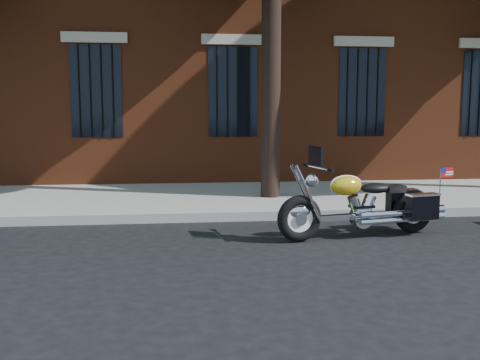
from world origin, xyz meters
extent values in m
plane|color=black|center=(0.00, 0.00, 0.00)|extent=(120.00, 120.00, 0.00)
cube|color=gray|center=(0.00, 1.38, 0.07)|extent=(40.00, 0.16, 0.15)
cube|color=gray|center=(0.00, 3.26, 0.07)|extent=(40.00, 3.60, 0.15)
cube|color=black|center=(0.00, 5.11, 2.20)|extent=(1.10, 0.14, 2.00)
cube|color=#B2A893|center=(0.00, 5.08, 3.35)|extent=(1.40, 0.20, 0.22)
cylinder|color=black|center=(0.00, 5.03, 2.20)|extent=(0.04, 0.04, 2.00)
cylinder|color=black|center=(0.50, 2.90, 2.50)|extent=(0.36, 0.36, 5.00)
torus|color=black|center=(0.38, -0.16, 0.32)|extent=(0.65, 0.27, 0.63)
torus|color=black|center=(2.13, 0.22, 0.32)|extent=(0.65, 0.27, 0.63)
cylinder|color=white|center=(0.38, -0.16, 0.32)|extent=(0.47, 0.15, 0.47)
cylinder|color=white|center=(2.13, 0.22, 0.32)|extent=(0.47, 0.15, 0.47)
ellipsoid|color=white|center=(0.38, -0.16, 0.42)|extent=(0.35, 0.19, 0.18)
ellipsoid|color=gold|center=(2.13, 0.22, 0.43)|extent=(0.35, 0.20, 0.18)
cube|color=white|center=(1.26, 0.03, 0.30)|extent=(1.41, 0.39, 0.08)
cylinder|color=white|center=(1.30, 0.04, 0.28)|extent=(0.33, 0.23, 0.30)
cylinder|color=white|center=(1.80, -0.03, 0.29)|extent=(1.17, 0.33, 0.09)
ellipsoid|color=gold|center=(1.05, -0.01, 0.74)|extent=(0.51, 0.36, 0.27)
ellipsoid|color=black|center=(1.52, 0.08, 0.68)|extent=(0.50, 0.36, 0.15)
cube|color=black|center=(2.05, 0.45, 0.43)|extent=(0.48, 0.24, 0.36)
cube|color=black|center=(2.16, -0.03, 0.43)|extent=(0.48, 0.24, 0.36)
cylinder|color=white|center=(0.64, -0.10, 1.00)|extent=(0.19, 0.73, 0.03)
sphere|color=white|center=(0.55, -0.12, 0.83)|extent=(0.22, 0.22, 0.19)
cube|color=black|center=(0.60, -0.11, 1.15)|extent=(0.12, 0.38, 0.26)
cube|color=red|center=(2.51, 0.01, 0.90)|extent=(0.21, 0.06, 0.13)
camera|label=1|loc=(-1.19, -7.04, 1.70)|focal=40.00mm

